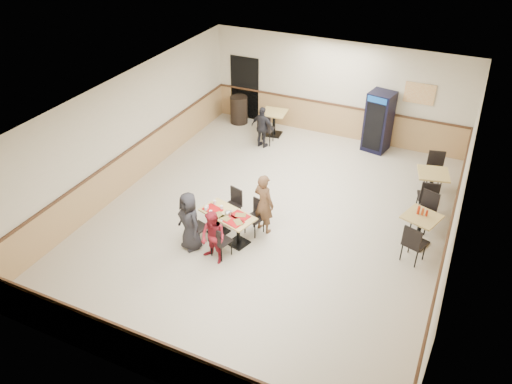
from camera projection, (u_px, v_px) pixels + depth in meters
The scene contains 20 objects.
ground at pixel (271, 219), 12.10m from camera, with size 10.00×10.00×0.00m, color beige.
room_shell at pixel (371, 166), 13.09m from camera, with size 10.00×10.00×10.00m.
main_table at pixel (228, 222), 11.23m from camera, with size 1.39×0.96×0.68m.
main_chairs at pixel (226, 222), 11.27m from camera, with size 1.49×1.74×0.86m.
diner_woman_left at pixel (190, 221), 10.83m from camera, with size 0.69×0.45×1.40m, color black.
diner_woman_right at pixel (213, 238), 10.48m from camera, with size 0.60×0.47×1.24m, color maroon.
diner_man_opposite at pixel (264, 203), 11.33m from camera, with size 0.54×0.36×1.49m, color brown.
lone_diner at pixel (263, 127), 14.86m from camera, with size 0.75×0.31×1.28m, color black.
tabletop_clutter at pixel (226, 214), 11.05m from camera, with size 1.14×0.68×0.12m.
side_table_near at pixel (420, 225), 11.02m from camera, with size 0.91×0.91×0.77m.
side_table_near_chair_south at pixel (415, 242), 10.57m from camera, with size 0.45×0.45×0.97m, color black, non-canonical shape.
side_table_near_chair_north at pixel (424, 212), 11.50m from camera, with size 0.45×0.45×0.97m, color black, non-canonical shape.
side_table_far at pixel (432, 182), 12.51m from camera, with size 0.89×0.89×0.80m.
side_table_far_chair_south at pixel (427, 195), 12.04m from camera, with size 0.47×0.47×1.01m, color black, non-canonical shape.
side_table_far_chair_north at pixel (435, 171), 13.00m from camera, with size 0.47×0.47×1.01m, color black, non-canonical shape.
condiment_caddy at pixel (422, 211), 10.88m from camera, with size 0.23×0.06×0.20m.
back_table at pixel (274, 120), 15.60m from camera, with size 0.81×0.81×0.78m.
back_table_chair_lone at pixel (266, 128), 15.14m from camera, with size 0.46×0.46×0.99m, color black, non-canonical shape.
pepsi_cooler at pixel (378, 122), 14.59m from camera, with size 0.80×0.80×1.80m.
trash_bin at pixel (239, 110), 16.40m from camera, with size 0.57×0.57×0.90m, color black.
Camera 1 is at (3.78, -9.02, 7.17)m, focal length 35.00 mm.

